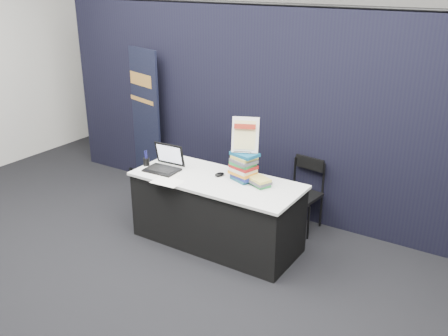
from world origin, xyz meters
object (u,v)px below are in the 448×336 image
pullup_banner (144,124)px  stacking_chair (303,191)px  laptop (165,164)px  display_table (217,211)px  book_stack_short (261,182)px  book_stack_tall (243,167)px  info_sign (245,135)px

pullup_banner → stacking_chair: bearing=13.5°
stacking_chair → pullup_banner: bearing=-176.5°
laptop → display_table: bearing=4.8°
book_stack_short → stacking_chair: bearing=78.0°
display_table → book_stack_short: (0.47, 0.09, 0.42)m
book_stack_tall → pullup_banner: 2.22m
display_table → pullup_banner: 2.09m
book_stack_tall → book_stack_short: (0.22, -0.03, -0.11)m
display_table → stacking_chair: size_ratio=2.21×
laptop → info_sign: (0.86, 0.24, 0.41)m
info_sign → pullup_banner: bearing=134.8°
book_stack_tall → pullup_banner: pullup_banner is taller
laptop → stacking_chair: laptop is taller
laptop → pullup_banner: 1.58m
display_table → info_sign: (0.25, 0.15, 0.85)m
info_sign → book_stack_tall: bearing=-113.9°
info_sign → stacking_chair: 1.09m
laptop → book_stack_tall: book_stack_tall is taller
laptop → info_sign: info_sign is taller
book_stack_tall → book_stack_short: 0.25m
stacking_chair → display_table: bearing=-120.7°
info_sign → laptop: bearing=171.4°
display_table → laptop: bearing=-171.9°
info_sign → pullup_banner: pullup_banner is taller
book_stack_tall → book_stack_short: book_stack_tall is taller
laptop → info_sign: bearing=12.0°
pullup_banner → stacking_chair: (2.43, -0.13, -0.36)m
info_sign → stacking_chair: bearing=36.7°
display_table → info_sign: size_ratio=4.89×
book_stack_tall → stacking_chair: size_ratio=0.37×
book_stack_short → info_sign: bearing=165.1°
laptop → book_stack_short: 1.10m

